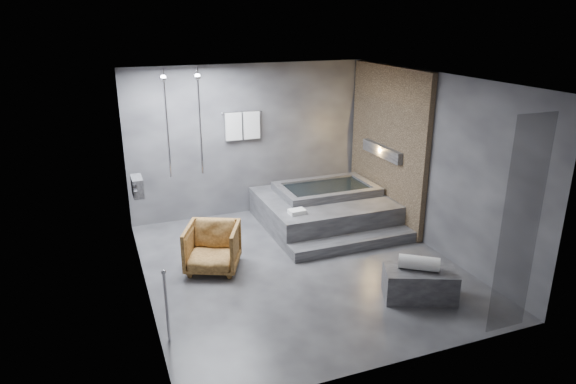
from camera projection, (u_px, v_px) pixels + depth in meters
name	position (u px, v px, depth m)	size (l,w,h in m)	color
room	(320.00, 149.00, 7.57)	(5.00, 5.04, 2.82)	#2A2A2C
tub_deck	(323.00, 210.00, 9.35)	(2.20, 2.00, 0.50)	#2E2F31
tub_step	(353.00, 243.00, 8.36)	(2.20, 0.36, 0.18)	#2E2F31
concrete_bench	(419.00, 284.00, 6.86)	(0.93, 0.51, 0.42)	#2D2D2F
driftwood_chair	(213.00, 248.00, 7.59)	(0.75, 0.77, 0.70)	#4E3013
rolled_towel	(419.00, 263.00, 6.77)	(0.19, 0.19, 0.53)	white
deck_towel	(297.00, 212.00, 8.47)	(0.27, 0.20, 0.07)	white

